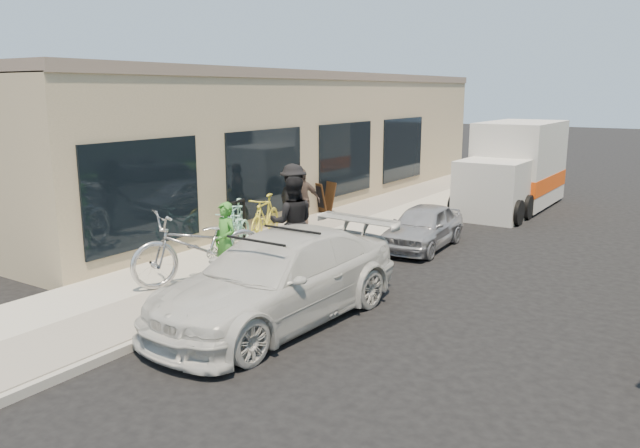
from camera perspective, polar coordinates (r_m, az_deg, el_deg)
The scene contains 17 objects.
ground at distance 11.29m, azimuth -3.53°, elevation -6.85°, with size 120.00×120.00×0.00m, color black.
sidewalk at distance 14.73m, azimuth -2.77°, elevation -2.02°, with size 3.00×34.00×0.15m, color #B0AC9E.
curb at distance 13.90m, azimuth 2.41°, elevation -2.91°, with size 0.12×34.00×0.13m, color #9E9A90.
storefront at distance 20.29m, azimuth -1.92°, elevation 7.74°, with size 3.60×20.00×4.22m.
bike_rack at distance 14.77m, azimuth -7.60°, elevation 0.63°, with size 0.18×0.70×1.00m.
sandwich_board at distance 18.23m, azimuth 0.31°, elevation 2.45°, with size 0.72×0.72×0.89m.
sedan_white at distance 10.06m, azimuth -3.92°, elevation -5.03°, with size 2.35×5.01×1.45m.
sedan_silver at distance 14.93m, azimuth 9.40°, elevation -0.23°, with size 1.22×3.03×1.03m, color #A5A5AA.
moving_truck at distance 20.68m, azimuth 17.35°, elevation 4.70°, with size 2.09×5.49×2.70m.
tandem_bike at distance 11.80m, azimuth -10.92°, elevation -1.96°, with size 0.92×2.64×1.38m, color silver.
woman_rider at distance 11.83m, azimuth -8.64°, elevation -1.58°, with size 0.54×0.36×1.49m, color #3D8C2E.
man_standing at distance 12.49m, azimuth -2.56°, elevation 0.14°, with size 0.90×0.70×1.86m, color black.
cruiser_bike_a at distance 14.81m, azimuth -7.66°, elevation 0.26°, with size 0.47×1.67×1.00m, color #9BE7D1.
cruiser_bike_b at distance 14.21m, azimuth -7.70°, elevation -0.51°, with size 0.58×1.67×0.88m, color #9BE7D1.
cruiser_bike_c at distance 14.99m, azimuth -5.04°, elevation 0.59°, with size 0.50×1.78×1.07m, color yellow.
bystander_a at distance 15.04m, azimuth -2.44°, elevation 2.10°, with size 1.17×0.67×1.81m, color black.
bystander_b at distance 15.61m, azimuth -1.74°, elevation 2.12°, with size 0.95×0.40×1.62m, color brown.
Camera 1 is at (6.44, -8.53, 3.66)m, focal length 35.00 mm.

